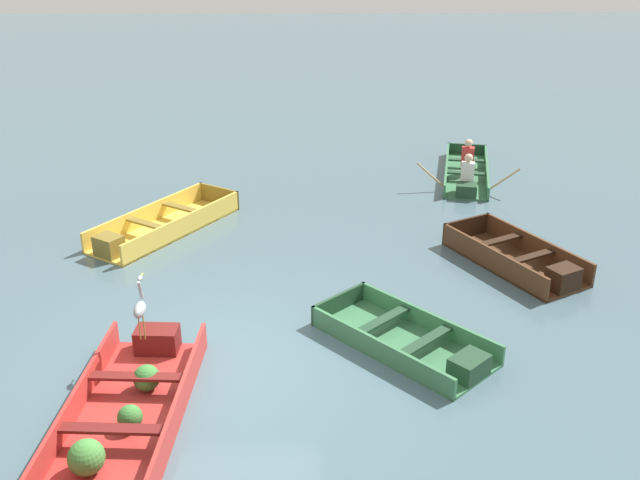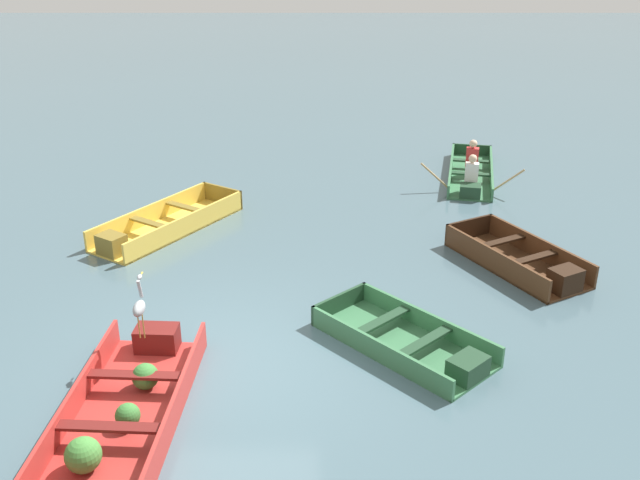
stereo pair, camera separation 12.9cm
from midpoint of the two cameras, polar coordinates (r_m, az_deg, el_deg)
The scene contains 7 objects.
ground_plane at distance 9.72m, azimuth -7.92°, elevation -9.86°, with size 80.00×80.00×0.00m, color #47606B.
dinghy_red_foreground at distance 8.96m, azimuth -15.57°, elevation -12.83°, with size 1.45×3.36×0.43m.
skiff_dark_varnish_near_moored at distance 12.55m, azimuth 15.38°, elevation -1.53°, with size 2.16×2.75×0.41m.
skiff_yellow_mid_moored at distance 13.80m, azimuth -12.91°, elevation 1.09°, with size 2.60×3.21×0.40m.
skiff_green_outer_moored at distance 9.98m, azimuth 6.84°, elevation -8.08°, with size 2.56×2.62×0.32m.
rowboat_green_with_crew at distance 16.68m, azimuth 11.42°, elevation 5.38°, with size 2.17×3.37×0.88m.
heron_on_dinghy at distance 9.43m, azimuth -14.60°, elevation -5.24°, with size 0.15×0.45×0.84m.
Camera 1 is at (1.14, -8.00, 5.40)m, focal length 40.00 mm.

